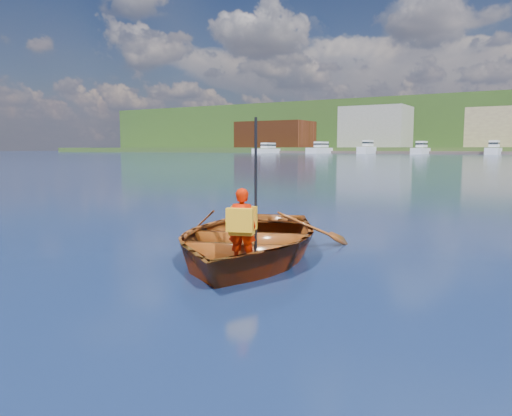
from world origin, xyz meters
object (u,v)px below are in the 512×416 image
Objects in this scene: rowboat at (246,239)px; child_paddler at (242,225)px; dock at (500,153)px; marina_yachts at (488,149)px.

rowboat is 2.55× the size of child_paddler.
rowboat is at bearing -86.34° from dock.
marina_yachts is at bearing 94.89° from rowboat.
marina_yachts is at bearing 95.03° from child_paddler.
marina_yachts is (-12.34, 144.29, 1.07)m from rowboat.
marina_yachts reaches higher than child_paddler.
child_paddler is 150.08m from dock.
child_paddler reaches higher than rowboat.
dock is at bearing 58.86° from marina_yachts.
dock is 5.52m from marina_yachts.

